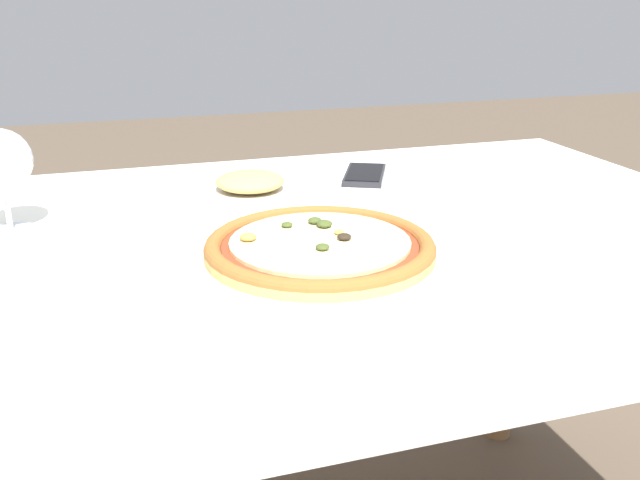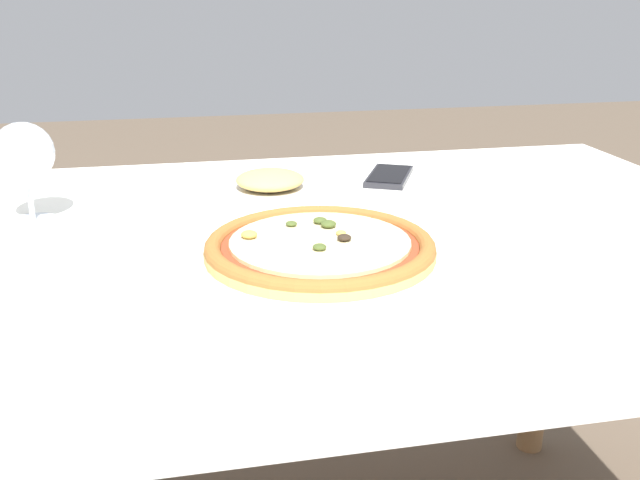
{
  "view_description": "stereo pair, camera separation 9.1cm",
  "coord_description": "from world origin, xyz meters",
  "px_view_note": "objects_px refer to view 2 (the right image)",
  "views": [
    {
      "loc": [
        -0.24,
        -0.91,
        1.05
      ],
      "look_at": [
        0.02,
        -0.09,
        0.74
      ],
      "focal_mm": 40.0,
      "sensor_mm": 36.0,
      "label": 1
    },
    {
      "loc": [
        -0.15,
        -0.94,
        1.05
      ],
      "look_at": [
        0.02,
        -0.09,
        0.74
      ],
      "focal_mm": 40.0,
      "sensor_mm": 36.0,
      "label": 2
    }
  ],
  "objects_px": {
    "side_plate": "(270,185)",
    "cell_phone": "(389,176)",
    "dining_table": "(293,288)",
    "pizza_plate": "(320,249)",
    "wine_glass_far_left": "(24,155)"
  },
  "relations": [
    {
      "from": "wine_glass_far_left",
      "to": "cell_phone",
      "type": "height_order",
      "value": "wine_glass_far_left"
    },
    {
      "from": "cell_phone",
      "to": "side_plate",
      "type": "height_order",
      "value": "side_plate"
    },
    {
      "from": "dining_table",
      "to": "pizza_plate",
      "type": "xyz_separation_m",
      "value": [
        0.02,
        -0.09,
        0.09
      ]
    },
    {
      "from": "pizza_plate",
      "to": "side_plate",
      "type": "height_order",
      "value": "side_plate"
    },
    {
      "from": "dining_table",
      "to": "pizza_plate",
      "type": "bearing_deg",
      "value": -77.59
    },
    {
      "from": "pizza_plate",
      "to": "cell_phone",
      "type": "relative_size",
      "value": 2.0
    },
    {
      "from": "wine_glass_far_left",
      "to": "cell_phone",
      "type": "relative_size",
      "value": 0.95
    },
    {
      "from": "wine_glass_far_left",
      "to": "side_plate",
      "type": "xyz_separation_m",
      "value": [
        0.37,
        0.08,
        -0.09
      ]
    },
    {
      "from": "pizza_plate",
      "to": "side_plate",
      "type": "relative_size",
      "value": 1.61
    },
    {
      "from": "dining_table",
      "to": "cell_phone",
      "type": "xyz_separation_m",
      "value": [
        0.23,
        0.28,
        0.08
      ]
    },
    {
      "from": "cell_phone",
      "to": "wine_glass_far_left",
      "type": "bearing_deg",
      "value": -167.64
    },
    {
      "from": "dining_table",
      "to": "wine_glass_far_left",
      "type": "bearing_deg",
      "value": 157.94
    },
    {
      "from": "dining_table",
      "to": "side_plate",
      "type": "xyz_separation_m",
      "value": [
        -0.0,
        0.23,
        0.09
      ]
    },
    {
      "from": "side_plate",
      "to": "cell_phone",
      "type": "bearing_deg",
      "value": 13.22
    },
    {
      "from": "pizza_plate",
      "to": "dining_table",
      "type": "bearing_deg",
      "value": 102.41
    }
  ]
}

